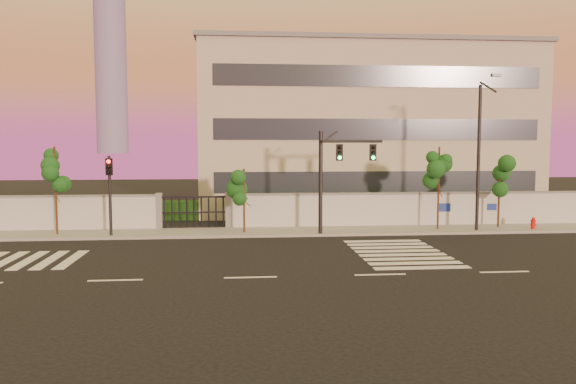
# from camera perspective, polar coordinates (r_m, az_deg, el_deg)

# --- Properties ---
(ground) EXTENTS (120.00, 120.00, 0.00)m
(ground) POSITION_cam_1_polar(r_m,az_deg,el_deg) (21.49, -3.83, -8.67)
(ground) COLOR black
(ground) RESTS_ON ground
(sidewalk) EXTENTS (60.00, 3.00, 0.15)m
(sidewalk) POSITION_cam_1_polar(r_m,az_deg,el_deg) (31.78, -4.29, -4.08)
(sidewalk) COLOR gray
(sidewalk) RESTS_ON ground
(perimeter_wall) EXTENTS (60.00, 0.36, 2.20)m
(perimeter_wall) POSITION_cam_1_polar(r_m,az_deg,el_deg) (33.13, -4.16, -1.98)
(perimeter_wall) COLOR #BABCC2
(perimeter_wall) RESTS_ON ground
(hedge_row) EXTENTS (41.00, 4.25, 1.80)m
(hedge_row) POSITION_cam_1_polar(r_m,az_deg,el_deg) (35.91, -2.54, -1.84)
(hedge_row) COLOR black
(hedge_row) RESTS_ON ground
(institutional_building) EXTENTS (24.40, 12.40, 12.25)m
(institutional_building) POSITION_cam_1_polar(r_m,az_deg,el_deg) (43.92, 7.31, 6.34)
(institutional_building) COLOR #BCB49F
(institutional_building) RESTS_ON ground
(distant_skyscraper) EXTENTS (16.00, 16.00, 118.00)m
(distant_skyscraper) POSITION_cam_1_polar(r_m,az_deg,el_deg) (312.95, -17.64, 15.19)
(distant_skyscraper) COLOR slate
(distant_skyscraper) RESTS_ON ground
(road_markings) EXTENTS (57.00, 7.62, 0.02)m
(road_markings) POSITION_cam_1_polar(r_m,az_deg,el_deg) (25.17, -7.66, -6.66)
(road_markings) COLOR silver
(road_markings) RESTS_ON ground
(street_tree_c) EXTENTS (1.36, 1.09, 4.90)m
(street_tree_c) POSITION_cam_1_polar(r_m,az_deg,el_deg) (32.65, -22.54, 2.01)
(street_tree_c) COLOR #382314
(street_tree_c) RESTS_ON ground
(street_tree_d) EXTENTS (1.44, 1.15, 3.68)m
(street_tree_d) POSITION_cam_1_polar(r_m,az_deg,el_deg) (31.00, -4.46, 0.60)
(street_tree_d) COLOR #382314
(street_tree_d) RESTS_ON ground
(street_tree_e) EXTENTS (1.32, 1.05, 4.87)m
(street_tree_e) POSITION_cam_1_polar(r_m,az_deg,el_deg) (33.27, 15.11, 2.23)
(street_tree_e) COLOR #382314
(street_tree_e) RESTS_ON ground
(street_tree_f) EXTENTS (1.49, 1.19, 4.16)m
(street_tree_f) POSITION_cam_1_polar(r_m,az_deg,el_deg) (35.14, 20.71, 1.38)
(street_tree_f) COLOR #382314
(street_tree_f) RESTS_ON ground
(traffic_signal_main) EXTENTS (3.60, 0.88, 5.73)m
(traffic_signal_main) POSITION_cam_1_polar(r_m,az_deg,el_deg) (30.57, 4.68, 2.24)
(traffic_signal_main) COLOR black
(traffic_signal_main) RESTS_ON ground
(traffic_signal_secondary) EXTENTS (0.34, 0.34, 4.42)m
(traffic_signal_secondary) POSITION_cam_1_polar(r_m,az_deg,el_deg) (31.30, -17.66, 0.59)
(traffic_signal_secondary) COLOR black
(traffic_signal_secondary) RESTS_ON ground
(streetlight_east) EXTENTS (0.52, 2.09, 8.70)m
(streetlight_east) POSITION_cam_1_polar(r_m,az_deg,el_deg) (33.20, 18.94, 4.07)
(streetlight_east) COLOR black
(streetlight_east) RESTS_ON ground
(fire_hydrant) EXTENTS (0.33, 0.31, 0.83)m
(fire_hydrant) POSITION_cam_1_polar(r_m,az_deg,el_deg) (35.32, 23.65, -3.02)
(fire_hydrant) COLOR red
(fire_hydrant) RESTS_ON ground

